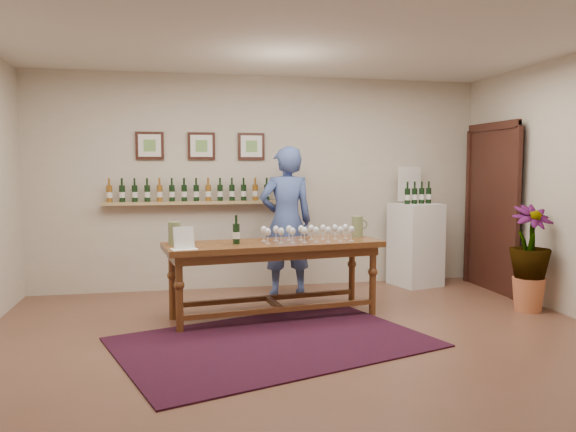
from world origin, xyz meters
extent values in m
plane|color=brown|center=(0.00, 0.00, 0.00)|extent=(6.00, 6.00, 0.00)
plane|color=#C1B4A3|center=(0.00, 2.50, 1.40)|extent=(6.00, 0.00, 6.00)
plane|color=#C1B4A3|center=(0.00, -2.50, 1.40)|extent=(6.00, 0.00, 6.00)
plane|color=beige|center=(0.00, 0.00, 2.80)|extent=(6.00, 6.00, 0.00)
cube|color=tan|center=(-0.80, 2.41, 1.15)|extent=(2.50, 0.16, 0.04)
cube|color=black|center=(2.94, 1.70, 1.05)|extent=(0.10, 1.00, 2.10)
cube|color=black|center=(2.89, 1.70, 1.05)|extent=(0.04, 1.12, 2.22)
cube|color=black|center=(-1.45, 2.48, 1.88)|extent=(0.35, 0.03, 0.35)
cube|color=silver|center=(-1.45, 2.46, 1.88)|extent=(0.28, 0.01, 0.28)
cube|color=#6C9D4E|center=(-1.45, 2.45, 1.88)|extent=(0.15, 0.00, 0.15)
cube|color=black|center=(-0.80, 2.48, 1.88)|extent=(0.35, 0.03, 0.35)
cube|color=silver|center=(-0.80, 2.46, 1.88)|extent=(0.28, 0.01, 0.28)
cube|color=#6C9D4E|center=(-0.80, 2.45, 1.88)|extent=(0.15, 0.00, 0.15)
cube|color=black|center=(-0.15, 2.48, 1.88)|extent=(0.35, 0.03, 0.35)
cube|color=silver|center=(-0.15, 2.46, 1.88)|extent=(0.28, 0.01, 0.28)
cube|color=#6C9D4E|center=(-0.15, 2.45, 1.88)|extent=(0.15, 0.00, 0.15)
cube|color=#450C13|center=(-0.29, 0.05, 0.01)|extent=(3.16, 2.58, 0.01)
cube|color=#4A2912|center=(-0.13, 0.93, 0.78)|extent=(2.37, 1.03, 0.06)
cube|color=#4A2912|center=(-0.13, 0.93, 0.71)|extent=(2.23, 0.88, 0.10)
cylinder|color=#4A2912|center=(-1.13, 0.54, 0.38)|extent=(0.08, 0.08, 0.75)
cylinder|color=#4A2912|center=(0.94, 0.81, 0.38)|extent=(0.08, 0.08, 0.75)
cylinder|color=#4A2912|center=(-1.20, 1.06, 0.38)|extent=(0.08, 0.08, 0.75)
cylinder|color=#4A2912|center=(0.88, 1.33, 0.38)|extent=(0.08, 0.08, 0.75)
cube|color=#4A2912|center=(-0.09, 0.68, 0.15)|extent=(2.08, 0.32, 0.05)
cube|color=#4A2912|center=(-0.16, 1.19, 0.15)|extent=(2.08, 0.32, 0.05)
cube|color=#4A2912|center=(-0.13, 0.93, 0.15)|extent=(0.12, 0.52, 0.05)
cube|color=silver|center=(-1.08, 0.59, 0.92)|extent=(0.27, 0.22, 0.22)
cube|color=silver|center=(2.06, 2.17, 0.56)|extent=(0.68, 0.68, 1.12)
cube|color=silver|center=(2.02, 2.33, 1.38)|extent=(0.37, 0.12, 0.52)
cone|color=#C16A40|center=(2.71, 0.61, 0.19)|extent=(0.35, 0.35, 0.38)
imported|color=#163717|center=(2.71, 0.61, 0.70)|extent=(0.54, 0.54, 0.65)
imported|color=#3A4E89|center=(0.21, 1.95, 0.93)|extent=(0.70, 0.48, 1.86)
camera|label=1|loc=(-1.17, -4.90, 1.61)|focal=35.00mm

